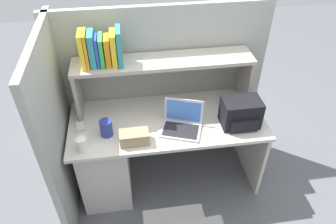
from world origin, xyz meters
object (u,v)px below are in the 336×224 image
object	(u,v)px
computer_mouse	(80,127)
backpack	(241,113)
laptop	(182,123)
tissue_box	(134,137)
paper_cup	(82,144)
snack_canister	(106,128)

from	to	relation	value
computer_mouse	backpack	bearing A→B (deg)	-15.20
laptop	backpack	distance (m)	0.47
tissue_box	computer_mouse	bearing A→B (deg)	151.54
paper_cup	snack_canister	xyz separation A→B (m)	(0.18, 0.13, 0.02)
backpack	snack_canister	world-z (taller)	backpack
paper_cup	snack_canister	size ratio (longest dim) A/B	0.75
tissue_box	snack_canister	world-z (taller)	snack_canister
backpack	tissue_box	bearing A→B (deg)	-174.05
laptop	tissue_box	xyz separation A→B (m)	(-0.38, -0.11, -0.00)
tissue_box	snack_canister	xyz separation A→B (m)	(-0.21, 0.12, 0.02)
computer_mouse	snack_canister	xyz separation A→B (m)	(0.21, -0.10, 0.05)
computer_mouse	paper_cup	xyz separation A→B (m)	(0.03, -0.24, 0.04)
backpack	computer_mouse	distance (m)	1.28
backpack	paper_cup	distance (m)	1.24
computer_mouse	snack_canister	bearing A→B (deg)	-35.35
paper_cup	computer_mouse	bearing A→B (deg)	98.29
laptop	backpack	world-z (taller)	backpack
paper_cup	tissue_box	xyz separation A→B (m)	(0.38, 0.02, -0.00)
snack_canister	computer_mouse	bearing A→B (deg)	154.07
computer_mouse	tissue_box	xyz separation A→B (m)	(0.42, -0.22, 0.03)
backpack	paper_cup	size ratio (longest dim) A/B	2.92
laptop	snack_canister	xyz separation A→B (m)	(-0.59, 0.01, 0.02)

